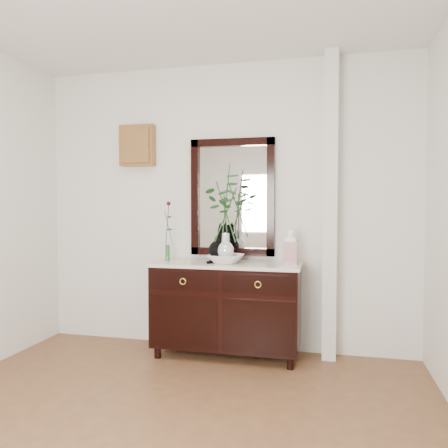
% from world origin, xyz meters
% --- Properties ---
extents(wall_back, '(3.60, 0.04, 2.70)m').
position_xyz_m(wall_back, '(0.00, 1.98, 1.35)').
color(wall_back, silver).
rests_on(wall_back, ground).
extents(pilaster, '(0.12, 0.20, 2.70)m').
position_xyz_m(pilaster, '(1.00, 1.90, 1.35)').
color(pilaster, silver).
rests_on(pilaster, ground).
extents(sideboard, '(1.33, 0.52, 0.82)m').
position_xyz_m(sideboard, '(0.10, 1.73, 0.47)').
color(sideboard, black).
rests_on(sideboard, ground).
extents(wall_mirror, '(0.80, 0.06, 1.10)m').
position_xyz_m(wall_mirror, '(0.10, 1.97, 1.44)').
color(wall_mirror, black).
rests_on(wall_mirror, wall_back).
extents(key_cabinet, '(0.35, 0.10, 0.40)m').
position_xyz_m(key_cabinet, '(-0.85, 1.94, 1.95)').
color(key_cabinet, brown).
rests_on(key_cabinet, wall_back).
extents(cat, '(0.29, 0.33, 0.33)m').
position_xyz_m(cat, '(0.02, 1.80, 1.02)').
color(cat, black).
rests_on(cat, sideboard).
extents(lotus_bowl, '(0.35, 0.35, 0.08)m').
position_xyz_m(lotus_bowl, '(0.10, 1.69, 0.89)').
color(lotus_bowl, white).
rests_on(lotus_bowl, sideboard).
extents(vase_branches, '(0.48, 0.48, 0.86)m').
position_xyz_m(vase_branches, '(0.10, 1.69, 1.30)').
color(vase_branches, silver).
rests_on(vase_branches, lotus_bowl).
extents(bud_vase_rose, '(0.08, 0.08, 0.56)m').
position_xyz_m(bud_vase_rose, '(-0.47, 1.75, 1.13)').
color(bud_vase_rose, '#2F6F37').
rests_on(bud_vase_rose, sideboard).
extents(ginger_jar, '(0.13, 0.13, 0.32)m').
position_xyz_m(ginger_jar, '(0.67, 1.74, 1.01)').
color(ginger_jar, white).
rests_on(ginger_jar, sideboard).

